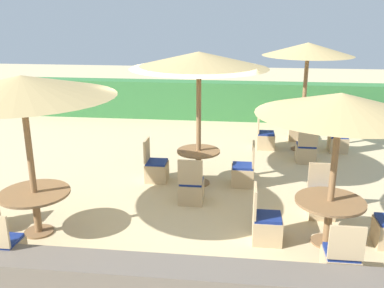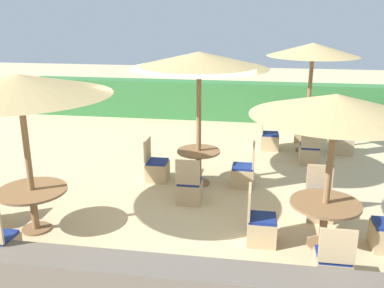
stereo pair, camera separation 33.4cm
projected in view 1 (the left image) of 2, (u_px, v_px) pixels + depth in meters
ground_plane at (188, 196)px, 8.52m from camera, size 40.00×40.00×0.00m
hedge_row at (212, 100)px, 14.36m from camera, size 13.00×0.70×1.26m
stone_border at (159, 278)px, 5.57m from camera, size 10.00×0.56×0.41m
parasol_front_left at (22, 87)px, 6.39m from camera, size 2.83×2.83×2.62m
round_table_front_left at (35, 200)px, 6.96m from camera, size 1.14×1.14×0.73m
patio_chair_front_left_south at (4, 252)px, 6.08m from camera, size 0.46×0.46×0.93m
parasol_back_right at (308, 50)px, 10.57m from camera, size 2.26×2.26×2.78m
round_table_back_right at (302, 129)px, 11.19m from camera, size 1.02×1.02×0.71m
patio_chair_back_right_north at (296, 130)px, 12.16m from camera, size 0.46×0.46×0.93m
patio_chair_back_right_south at (306, 152)px, 10.35m from camera, size 0.46×0.46×0.93m
patio_chair_back_right_east at (339, 142)px, 11.12m from camera, size 0.46×0.46×0.93m
patio_chair_back_right_west at (265, 139)px, 11.37m from camera, size 0.46×0.46×0.93m
parasol_center at (199, 61)px, 8.36m from camera, size 2.76×2.76×2.77m
round_table_center at (198, 159)px, 8.98m from camera, size 0.90×0.90×0.74m
patio_chair_center_east at (243, 173)px, 8.99m from camera, size 0.46×0.46×0.93m
patio_chair_center_west at (156, 169)px, 9.22m from camera, size 0.46×0.46×0.93m
patio_chair_center_south at (191, 190)px, 8.17m from camera, size 0.46×0.46×0.93m
parasol_front_right at (341, 105)px, 6.15m from camera, size 2.46×2.46×2.42m
round_table_front_right at (329, 209)px, 6.65m from camera, size 1.08×1.08×0.74m
patio_chair_front_right_west at (266, 226)px, 6.80m from camera, size 0.46×0.46×0.93m
patio_chair_front_right_south at (340, 264)px, 5.79m from camera, size 0.46×0.46×0.93m
patio_chair_front_right_north at (321, 202)px, 7.65m from camera, size 0.46×0.46×0.93m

